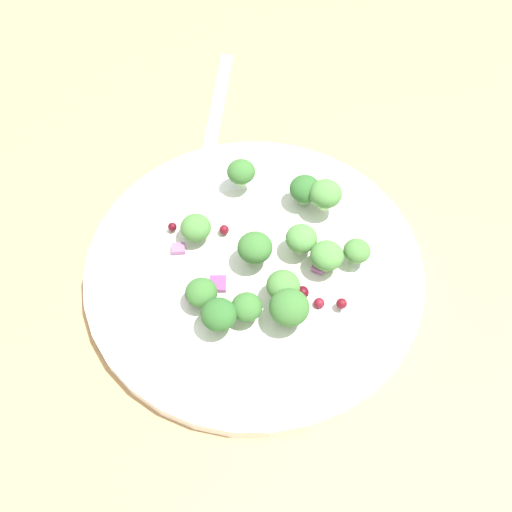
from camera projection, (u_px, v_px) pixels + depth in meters
ground_plane at (250, 291)px, 51.65cm from camera, size 180.00×180.00×2.00cm
plate at (256, 269)px, 50.64cm from camera, size 27.05×27.05×1.70cm
dressing_pool at (256, 266)px, 50.27cm from camera, size 15.69×15.69×0.20cm
broccoli_floret_0 at (247, 307)px, 46.33cm from camera, size 2.32×2.32×2.35cm
broccoli_floret_1 at (201, 293)px, 47.17cm from camera, size 2.43×2.43×2.46cm
broccoli_floret_2 at (305, 189)px, 52.28cm from camera, size 2.60×2.60×2.63cm
broccoli_floret_3 at (289, 308)px, 45.72cm from camera, size 2.96×2.96×3.00cm
broccoli_floret_4 at (327, 256)px, 48.58cm from camera, size 2.59×2.59×2.62cm
broccoli_floret_5 at (301, 239)px, 49.44cm from camera, size 2.51×2.51×2.54cm
broccoli_floret_6 at (283, 286)px, 47.10cm from camera, size 2.55×2.55×2.58cm
broccoli_floret_7 at (196, 228)px, 50.52cm from camera, size 2.48×2.48×2.52cm
broccoli_floret_8 at (326, 194)px, 51.34cm from camera, size 2.67×2.67×2.71cm
broccoli_floret_9 at (251, 247)px, 48.77cm from camera, size 2.74×2.74×2.77cm
broccoli_floret_10 at (241, 172)px, 52.99cm from camera, size 2.40×2.40×2.43cm
broccoli_floret_11 at (357, 251)px, 49.22cm from camera, size 2.14×2.14×2.17cm
broccoli_floret_12 at (219, 315)px, 45.64cm from camera, size 2.62×2.62×2.65cm
cranberry_0 at (302, 292)px, 47.94cm from camera, size 0.99×0.99×0.99cm
cranberry_1 at (224, 230)px, 51.46cm from camera, size 0.80×0.80×0.80cm
cranberry_2 at (172, 227)px, 51.64cm from camera, size 0.74×0.74×0.74cm
cranberry_3 at (342, 304)px, 47.44cm from camera, size 0.83×0.83×0.83cm
cranberry_4 at (319, 303)px, 47.95cm from camera, size 0.85×0.85×0.85cm
onion_bit_0 at (178, 249)px, 50.74cm from camera, size 1.32×1.24×0.47cm
onion_bit_1 at (320, 266)px, 49.78cm from camera, size 1.15×1.41×0.50cm
onion_bit_2 at (286, 279)px, 49.20cm from camera, size 1.21×1.51×0.59cm
onion_bit_3 at (218, 284)px, 48.95cm from camera, size 1.62×1.68×0.47cm
onion_bit_4 at (194, 296)px, 48.37cm from camera, size 1.38×1.41×0.51cm
fork at (213, 127)px, 60.20cm from camera, size 5.55×18.58×0.50cm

